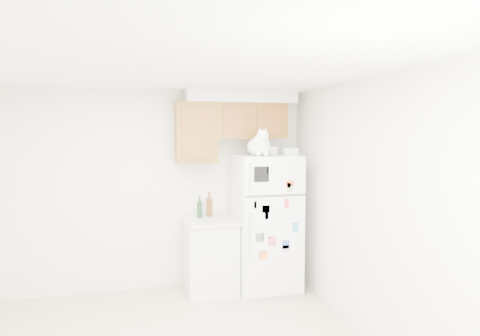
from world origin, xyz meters
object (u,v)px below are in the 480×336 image
object	(u,v)px
base_counter	(211,255)
bottle_amber	(209,204)
storage_box_front	(291,152)
cat	(260,145)
storage_box_back	(270,151)
refrigerator	(266,222)
bottle_green	(200,207)

from	to	relation	value
base_counter	bottle_amber	xyz separation A→B (m)	(0.01, 0.16, 0.62)
storage_box_front	bottle_amber	size ratio (longest dim) A/B	0.47
cat	bottle_amber	size ratio (longest dim) A/B	1.51
storage_box_back	storage_box_front	size ratio (longest dim) A/B	1.20
refrigerator	bottle_green	bearing A→B (deg)	168.42
cat	bottle_amber	xyz separation A→B (m)	(-0.55, 0.37, -0.75)
storage_box_back	refrigerator	bearing A→B (deg)	-107.23
bottle_green	storage_box_front	bearing A→B (deg)	-14.78
base_counter	bottle_green	world-z (taller)	bottle_green
storage_box_back	storage_box_front	xyz separation A→B (m)	(0.19, -0.24, -0.01)
cat	storage_box_back	bearing A→B (deg)	49.39
refrigerator	bottle_green	world-z (taller)	refrigerator
storage_box_front	bottle_green	xyz separation A→B (m)	(-1.09, 0.29, -0.69)
storage_box_front	bottle_green	world-z (taller)	storage_box_front
cat	bottle_amber	distance (m)	1.00
refrigerator	base_counter	distance (m)	0.79
storage_box_back	bottle_amber	world-z (taller)	storage_box_back
refrigerator	cat	size ratio (longest dim) A/B	3.52
base_counter	storage_box_front	world-z (taller)	storage_box_front
base_counter	storage_box_back	world-z (taller)	storage_box_back
refrigerator	storage_box_front	size ratio (longest dim) A/B	11.33
storage_box_front	bottle_amber	xyz separation A→B (m)	(-0.96, 0.35, -0.67)
base_counter	bottle_green	distance (m)	0.62
base_counter	cat	bearing A→B (deg)	-20.85
refrigerator	storage_box_back	bearing A→B (deg)	51.81
refrigerator	bottle_amber	distance (m)	0.75
base_counter	bottle_amber	bearing A→B (deg)	84.65
storage_box_front	cat	bearing A→B (deg)	159.82
refrigerator	storage_box_back	xyz separation A→B (m)	(0.09, 0.12, 0.90)
cat	storage_box_back	size ratio (longest dim) A/B	2.68
refrigerator	storage_box_front	world-z (taller)	storage_box_front
bottle_green	bottle_amber	bearing A→B (deg)	25.85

